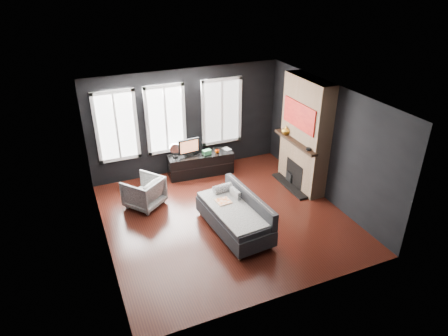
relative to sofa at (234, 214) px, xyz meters
name	(u,v)px	position (x,y,z in m)	size (l,w,h in m)	color
floor	(225,217)	(0.02, 0.50, -0.41)	(5.00, 5.00, 0.00)	black
ceiling	(225,98)	(0.02, 0.50, 2.29)	(5.00, 5.00, 0.00)	white
wall_back	(187,122)	(0.02, 3.00, 0.94)	(5.00, 0.02, 2.70)	black
wall_left	(99,186)	(-2.48, 0.50, 0.94)	(0.02, 5.00, 2.70)	black
wall_right	(327,143)	(2.52, 0.50, 0.94)	(0.02, 5.00, 2.70)	black
windows	(167,84)	(-0.43, 2.96, 1.97)	(4.00, 0.16, 1.76)	white
fireplace	(305,134)	(2.32, 1.10, 0.94)	(0.70, 1.62, 2.70)	#93724C
sofa	(234,214)	(0.00, 0.00, 0.00)	(0.95, 1.90, 0.82)	black
stripe_pillow	(235,196)	(0.18, 0.34, 0.18)	(0.08, 0.32, 0.32)	gray
armchair	(144,191)	(-1.48, 1.67, -0.03)	(0.74, 0.70, 0.77)	white
media_console	(201,164)	(0.22, 2.60, -0.12)	(1.67, 0.52, 0.57)	black
monitor	(189,146)	(-0.06, 2.65, 0.42)	(0.57, 0.12, 0.50)	black
desk_fan	(175,150)	(-0.42, 2.68, 0.36)	(0.27, 0.27, 0.38)	gray
mug	(217,151)	(0.64, 2.48, 0.22)	(0.11, 0.09, 0.11)	#DC4601
book	(224,146)	(0.88, 2.58, 0.28)	(0.17, 0.02, 0.23)	#A69685
storage_box	(207,152)	(0.37, 2.53, 0.22)	(0.21, 0.13, 0.12)	#347849
mantel_vase	(286,130)	(2.07, 1.55, 0.92)	(0.21, 0.21, 0.21)	orange
mantel_clock	(309,149)	(2.07, 0.55, 0.84)	(0.13, 0.13, 0.04)	black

